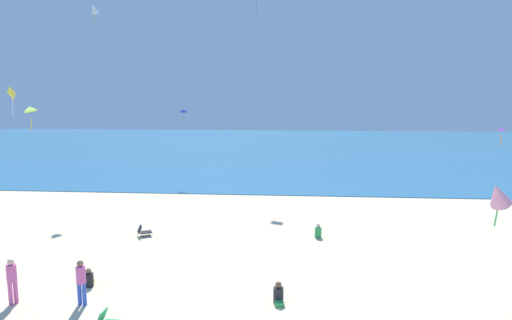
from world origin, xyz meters
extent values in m
plane|color=beige|center=(0.00, 10.00, 0.00)|extent=(120.00, 120.00, 0.00)
cube|color=teal|center=(0.00, 50.16, 0.03)|extent=(120.00, 60.00, 0.05)
cube|color=#2D9956|center=(-4.21, 2.00, 0.36)|extent=(0.22, 0.50, 0.41)
cube|color=black|center=(-5.79, 10.68, 0.19)|extent=(0.73, 0.70, 0.03)
cube|color=black|center=(-6.05, 10.55, 0.37)|extent=(0.40, 0.54, 0.38)
cylinder|color=#B7B7BC|center=(-5.75, 10.98, 0.10)|extent=(0.02, 0.02, 0.19)
cylinder|color=#B7B7BC|center=(-5.52, 10.53, 0.10)|extent=(0.02, 0.02, 0.19)
cylinder|color=blue|center=(-5.42, 3.38, 0.38)|extent=(0.13, 0.13, 0.77)
cylinder|color=blue|center=(-5.59, 3.39, 0.38)|extent=(0.13, 0.13, 0.77)
cylinder|color=#D8599E|center=(-5.51, 3.39, 1.06)|extent=(0.32, 0.32, 0.58)
sphere|color=#846047|center=(-5.51, 3.39, 1.44)|extent=(0.21, 0.21, 0.21)
cylinder|color=black|center=(-5.94, 4.78, 0.25)|extent=(0.41, 0.41, 0.50)
sphere|color=#846047|center=(-5.94, 4.78, 0.59)|extent=(0.20, 0.20, 0.20)
cube|color=yellow|center=(-5.99, 4.98, 0.07)|extent=(0.35, 0.42, 0.15)
cylinder|color=black|center=(1.00, 4.10, 0.26)|extent=(0.40, 0.40, 0.52)
sphere|color=brown|center=(1.00, 4.10, 0.62)|extent=(0.21, 0.21, 0.21)
cube|color=green|center=(1.04, 3.90, 0.08)|extent=(0.33, 0.42, 0.15)
cylinder|color=#D8599E|center=(-7.79, 3.34, 0.39)|extent=(0.14, 0.14, 0.78)
cylinder|color=#D8599E|center=(-7.87, 3.19, 0.39)|extent=(0.14, 0.14, 0.78)
cylinder|color=#D8599E|center=(-7.83, 3.27, 1.08)|extent=(0.43, 0.43, 0.59)
sphere|color=beige|center=(-7.83, 3.27, 1.47)|extent=(0.22, 0.22, 0.22)
cylinder|color=green|center=(2.76, 11.12, 0.25)|extent=(0.36, 0.36, 0.51)
sphere|color=beige|center=(2.76, 11.12, 0.60)|extent=(0.20, 0.20, 0.20)
cube|color=#D8599E|center=(2.78, 11.32, 0.07)|extent=(0.29, 0.39, 0.15)
cone|color=white|center=(-12.01, 19.86, 12.76)|extent=(0.77, 0.79, 0.69)
cylinder|color=#99DB33|center=(-12.01, 19.86, 12.17)|extent=(0.09, 0.11, 0.69)
pyramid|color=blue|center=(-7.19, 24.60, 5.77)|extent=(0.64, 0.59, 0.29)
cylinder|color=green|center=(-7.20, 24.62, 4.91)|extent=(0.07, 0.09, 1.04)
pyramid|color=#99DB33|center=(-8.98, 6.78, 6.40)|extent=(0.46, 0.58, 0.30)
cylinder|color=yellow|center=(-8.95, 6.78, 5.78)|extent=(0.12, 0.04, 0.50)
cube|color=yellow|center=(-13.72, 12.90, 7.09)|extent=(0.25, 0.70, 0.67)
cylinder|color=white|center=(-13.72, 12.90, 6.32)|extent=(0.11, 0.06, 1.03)
cylinder|color=blue|center=(-1.35, 24.51, 13.74)|extent=(0.10, 0.09, 0.79)
pyramid|color=purple|center=(10.80, 10.51, 5.45)|extent=(0.40, 0.47, 0.22)
cylinder|color=orange|center=(10.78, 10.51, 4.93)|extent=(0.12, 0.06, 0.49)
cone|color=pink|center=(5.72, -0.47, 4.84)|extent=(0.76, 0.71, 0.66)
cylinder|color=green|center=(5.72, -0.47, 4.39)|extent=(0.11, 0.09, 0.47)
camera|label=1|loc=(1.36, -9.82, 6.87)|focal=30.63mm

